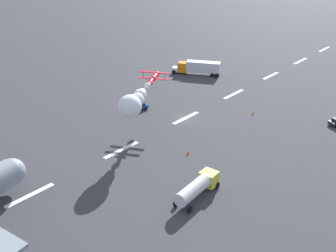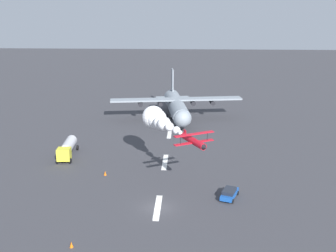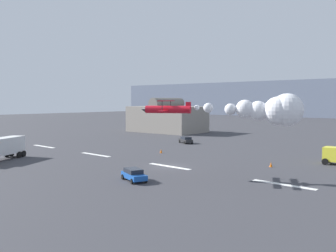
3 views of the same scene
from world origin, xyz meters
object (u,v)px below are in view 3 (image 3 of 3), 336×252
followme_car_yellow (134,174)px  traffic_cone_near (161,151)px  stunt_biplane_red (269,110)px  traffic_cone_far (271,165)px  airport_staff_sedan (186,140)px

followme_car_yellow → traffic_cone_near: (-14.59, 20.26, -0.44)m
stunt_biplane_red → traffic_cone_far: bearing=115.0°
stunt_biplane_red → airport_staff_sedan: 42.43m
stunt_biplane_red → traffic_cone_far: stunt_biplane_red is taller
traffic_cone_near → airport_staff_sedan: bearing=114.1°
traffic_cone_near → followme_car_yellow: bearing=-54.2°
airport_staff_sedan → traffic_cone_near: airport_staff_sedan is taller
stunt_biplane_red → traffic_cone_near: size_ratio=25.12×
stunt_biplane_red → traffic_cone_far: size_ratio=25.12×
followme_car_yellow → airport_staff_sedan: bearing=121.0°
traffic_cone_far → stunt_biplane_red: bearing=-65.0°
stunt_biplane_red → traffic_cone_near: 29.28m
traffic_cone_near → stunt_biplane_red: bearing=-18.0°
traffic_cone_near → traffic_cone_far: same height
stunt_biplane_red → traffic_cone_near: (-26.66, 8.68, -8.43)m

